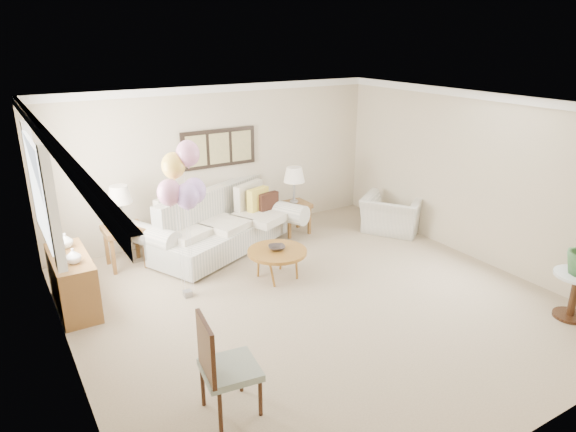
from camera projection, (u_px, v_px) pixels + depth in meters
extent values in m
plane|color=tan|center=(314.00, 302.00, 6.89)|extent=(6.00, 6.00, 0.00)
cube|color=beige|center=(219.00, 162.00, 8.87)|extent=(6.00, 0.04, 2.60)
cube|color=beige|center=(530.00, 316.00, 4.04)|extent=(6.00, 0.04, 2.60)
cube|color=beige|center=(61.00, 262.00, 4.99)|extent=(0.04, 6.00, 2.60)
cube|color=beige|center=(477.00, 178.00, 7.92)|extent=(0.04, 6.00, 2.60)
cube|color=white|center=(318.00, 107.00, 6.02)|extent=(6.00, 6.00, 0.02)
cube|color=white|center=(216.00, 89.00, 8.43)|extent=(6.00, 0.06, 0.12)
cube|color=white|center=(44.00, 135.00, 4.58)|extent=(0.06, 6.00, 0.12)
cube|color=white|center=(486.00, 96.00, 7.48)|extent=(0.06, 6.00, 0.12)
cube|color=white|center=(38.00, 190.00, 6.09)|extent=(0.04, 1.40, 1.20)
cube|color=white|center=(52.00, 209.00, 5.42)|extent=(0.10, 0.22, 1.40)
cube|color=white|center=(33.00, 173.00, 6.79)|extent=(0.10, 0.22, 1.40)
cube|color=black|center=(219.00, 148.00, 8.76)|extent=(1.35, 0.04, 0.65)
cube|color=#8C8C59|center=(196.00, 151.00, 8.53)|extent=(0.36, 0.02, 0.52)
cube|color=#8C8C59|center=(219.00, 148.00, 8.74)|extent=(0.36, 0.02, 0.52)
cube|color=#8C8C59|center=(241.00, 146.00, 8.94)|extent=(0.36, 0.02, 0.52)
cube|color=beige|center=(221.00, 237.00, 8.43)|extent=(2.58, 1.89, 0.39)
cube|color=beige|center=(211.00, 206.00, 8.57)|extent=(2.27, 1.22, 0.60)
cylinder|color=beige|center=(152.00, 236.00, 7.79)|extent=(0.73, 1.03, 0.35)
cylinder|color=beige|center=(281.00, 211.00, 8.90)|extent=(0.73, 1.03, 0.35)
cube|color=beige|center=(182.00, 233.00, 7.97)|extent=(0.92, 0.98, 0.13)
cube|color=beige|center=(222.00, 224.00, 8.31)|extent=(0.92, 0.98, 0.13)
cube|color=beige|center=(259.00, 217.00, 8.64)|extent=(0.92, 0.98, 0.13)
cube|color=#9CB1CA|center=(166.00, 216.00, 7.96)|extent=(0.41, 0.13, 0.41)
cube|color=#E0C846|center=(258.00, 200.00, 8.75)|extent=(0.41, 0.13, 0.41)
cube|color=#311A12|center=(269.00, 203.00, 8.79)|extent=(0.37, 0.11, 0.37)
cube|color=beige|center=(222.00, 249.00, 8.50)|extent=(2.18, 0.87, 0.04)
cube|color=brown|center=(123.00, 230.00, 7.76)|extent=(0.59, 0.53, 0.09)
cube|color=brown|center=(113.00, 257.00, 7.58)|extent=(0.05, 0.05, 0.55)
cube|color=brown|center=(145.00, 251.00, 7.81)|extent=(0.05, 0.05, 0.55)
cube|color=brown|center=(107.00, 248.00, 7.92)|extent=(0.05, 0.05, 0.55)
cube|color=brown|center=(137.00, 242.00, 8.15)|extent=(0.05, 0.05, 0.55)
cube|color=brown|center=(294.00, 205.00, 9.09)|extent=(0.52, 0.47, 0.08)
cube|color=brown|center=(290.00, 225.00, 8.94)|extent=(0.05, 0.05, 0.49)
cube|color=brown|center=(309.00, 221.00, 9.14)|extent=(0.05, 0.05, 0.49)
cube|color=brown|center=(279.00, 219.00, 9.24)|extent=(0.05, 0.05, 0.49)
cube|color=brown|center=(298.00, 215.00, 9.44)|extent=(0.05, 0.05, 0.49)
cylinder|color=gray|center=(123.00, 225.00, 7.73)|extent=(0.15, 0.15, 0.06)
cylinder|color=gray|center=(121.00, 213.00, 7.67)|extent=(0.04, 0.04, 0.32)
cone|color=silver|center=(119.00, 194.00, 7.57)|extent=(0.37, 0.37, 0.26)
cylinder|color=gray|center=(294.00, 201.00, 9.07)|extent=(0.15, 0.15, 0.07)
cylinder|color=gray|center=(294.00, 191.00, 9.01)|extent=(0.04, 0.04, 0.33)
cone|color=silver|center=(294.00, 175.00, 8.91)|extent=(0.37, 0.37, 0.26)
cylinder|color=brown|center=(277.00, 252.00, 7.43)|extent=(0.87, 0.87, 0.05)
cylinder|color=brown|center=(282.00, 258.00, 7.77)|extent=(0.03, 0.03, 0.39)
cylinder|color=brown|center=(258.00, 264.00, 7.57)|extent=(0.03, 0.03, 0.39)
cylinder|color=brown|center=(272.00, 274.00, 7.24)|extent=(0.03, 0.03, 0.39)
cylinder|color=brown|center=(297.00, 268.00, 7.44)|extent=(0.03, 0.03, 0.39)
imported|color=#302926|center=(277.00, 248.00, 7.43)|extent=(0.32, 0.32, 0.06)
imported|color=beige|center=(392.00, 214.00, 9.23)|extent=(1.29, 1.32, 0.65)
cylinder|color=#3D230F|center=(574.00, 297.00, 6.42)|extent=(0.09, 0.09, 0.56)
cylinder|color=#3D230F|center=(569.00, 317.00, 6.52)|extent=(0.41, 0.41, 0.01)
cube|color=gray|center=(230.00, 370.00, 4.76)|extent=(0.57, 0.57, 0.07)
cylinder|color=#3D230F|center=(220.00, 412.00, 4.58)|extent=(0.04, 0.04, 0.42)
cylinder|color=#3D230F|center=(260.00, 396.00, 4.78)|extent=(0.04, 0.04, 0.42)
cylinder|color=#3D230F|center=(203.00, 387.00, 4.91)|extent=(0.04, 0.04, 0.42)
cylinder|color=#3D230F|center=(241.00, 373.00, 5.10)|extent=(0.04, 0.04, 0.42)
cube|color=#3D230F|center=(206.00, 349.00, 4.55)|extent=(0.10, 0.49, 0.56)
cube|color=brown|center=(73.00, 282.00, 6.63)|extent=(0.45, 1.20, 0.74)
cube|color=#3D230F|center=(78.00, 291.00, 6.39)|extent=(0.46, 0.02, 0.70)
cube|color=#3D230F|center=(69.00, 273.00, 6.87)|extent=(0.46, 0.02, 0.70)
imported|color=silver|center=(73.00, 256.00, 6.26)|extent=(0.24, 0.24, 0.19)
imported|color=silver|center=(65.00, 241.00, 6.72)|extent=(0.23, 0.23, 0.20)
cube|color=gray|center=(188.00, 293.00, 7.01)|extent=(0.11, 0.11, 0.09)
ellipsoid|color=pink|center=(169.00, 193.00, 6.35)|extent=(0.30, 0.30, 0.35)
cylinder|color=silver|center=(179.00, 250.00, 6.70)|extent=(0.01, 0.01, 1.28)
ellipsoid|color=#BE92EB|center=(194.00, 191.00, 6.52)|extent=(0.30, 0.30, 0.35)
cylinder|color=silver|center=(191.00, 249.00, 6.79)|extent=(0.01, 0.01, 1.25)
ellipsoid|color=#FECB4D|center=(173.00, 166.00, 6.47)|extent=(0.30, 0.30, 0.35)
cylinder|color=silver|center=(181.00, 237.00, 6.76)|extent=(0.01, 0.01, 1.57)
ellipsoid|color=pink|center=(188.00, 154.00, 6.47)|extent=(0.30, 0.30, 0.35)
cylinder|color=silver|center=(188.00, 231.00, 6.77)|extent=(0.01, 0.01, 1.71)
ellipsoid|color=#BE92EB|center=(187.00, 196.00, 6.41)|extent=(0.30, 0.30, 0.35)
cylinder|color=silver|center=(188.00, 252.00, 6.73)|extent=(0.01, 0.01, 1.22)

